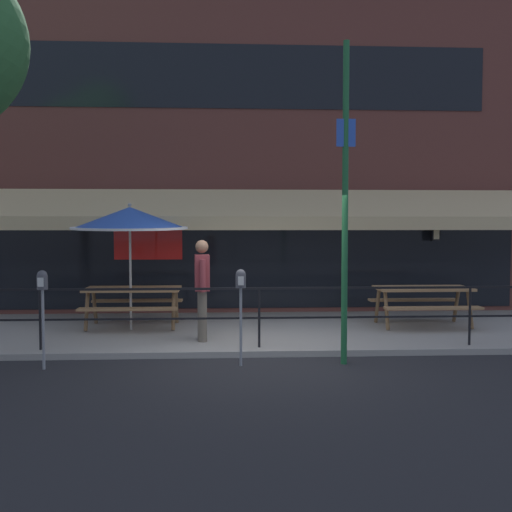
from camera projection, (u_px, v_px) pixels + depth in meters
ground_plane at (260, 358)px, 8.86m from camera, size 120.00×120.00×0.00m
patio_deck at (254, 331)px, 10.85m from camera, size 15.00×4.00×0.10m
restaurant_building at (249, 149)px, 12.87m from camera, size 15.00×1.60×7.61m
patio_railing at (259, 304)px, 9.11m from camera, size 13.84×0.04×0.97m
picnic_table_left at (133, 296)px, 10.91m from camera, size 1.80×1.42×0.76m
picnic_table_centre at (423, 295)px, 11.02m from camera, size 1.80×1.42×0.76m
patio_umbrella_left at (130, 219)px, 10.58m from camera, size 2.14×2.14×2.38m
pedestrian_walking at (202, 284)px, 9.65m from camera, size 0.27×0.62×1.71m
parking_meter_near at (42, 289)px, 8.08m from camera, size 0.15×0.16×1.42m
parking_meter_far at (241, 288)px, 8.29m from camera, size 0.15×0.16×1.42m
street_sign_pole at (345, 201)px, 8.34m from camera, size 0.28×0.09×4.73m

